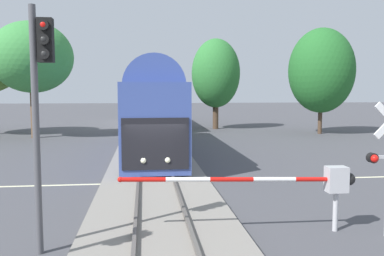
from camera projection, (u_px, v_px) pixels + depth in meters
name	position (u px, v px, depth m)	size (l,w,h in m)	color
ground_plane	(156.00, 183.00, 17.28)	(220.00, 220.00, 0.00)	#47474C
road_centre_stripe	(156.00, 183.00, 17.28)	(44.00, 0.20, 0.01)	beige
railway_track	(156.00, 181.00, 17.27)	(4.40, 80.00, 0.32)	gray
commuter_train	(149.00, 103.00, 35.25)	(3.04, 40.44, 5.16)	#384C93
crossing_gate_near	(309.00, 181.00, 11.15)	(6.44, 0.40, 1.80)	#B7B7BC
traffic_signal_median	(40.00, 90.00, 9.43)	(0.53, 0.38, 5.81)	#4C4C51
elm_centre_background	(216.00, 73.00, 41.06)	(4.83, 4.83, 9.01)	#4C3828
maple_right_background	(321.00, 71.00, 36.37)	(5.76, 5.76, 9.37)	#4C3828
oak_behind_train	(32.00, 57.00, 33.02)	(6.53, 6.53, 9.41)	brown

